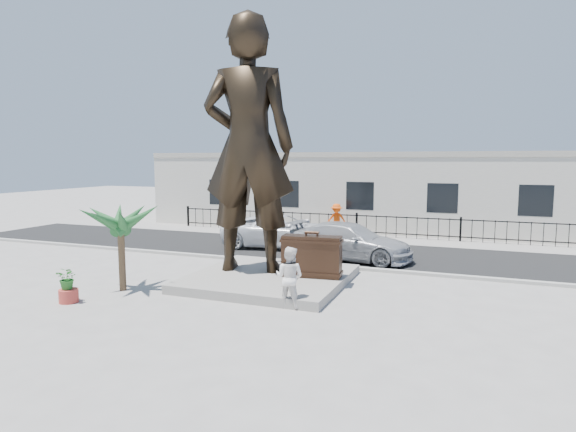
% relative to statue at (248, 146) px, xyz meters
% --- Properties ---
extents(ground, '(100.00, 100.00, 0.00)m').
position_rel_statue_xyz_m(ground, '(1.43, -1.85, -4.73)').
color(ground, '#9E9991').
rests_on(ground, ground).
extents(street, '(40.00, 7.00, 0.01)m').
position_rel_statue_xyz_m(street, '(1.43, 6.15, -4.72)').
color(street, black).
rests_on(street, ground).
extents(curb, '(40.00, 0.25, 0.12)m').
position_rel_statue_xyz_m(curb, '(1.43, 2.65, -4.67)').
color(curb, '#A5A399').
rests_on(curb, ground).
extents(far_sidewalk, '(40.00, 2.50, 0.02)m').
position_rel_statue_xyz_m(far_sidewalk, '(1.43, 10.15, -4.72)').
color(far_sidewalk, '#9E9991').
rests_on(far_sidewalk, ground).
extents(plinth, '(5.20, 5.20, 0.30)m').
position_rel_statue_xyz_m(plinth, '(0.93, -0.35, -4.58)').
color(plinth, gray).
rests_on(plinth, ground).
extents(fence, '(22.00, 0.10, 1.20)m').
position_rel_statue_xyz_m(fence, '(1.43, 10.95, -4.13)').
color(fence, black).
rests_on(fence, ground).
extents(building, '(28.00, 7.00, 4.40)m').
position_rel_statue_xyz_m(building, '(1.43, 15.15, -2.53)').
color(building, silver).
rests_on(building, ground).
extents(statue, '(3.62, 2.78, 8.85)m').
position_rel_statue_xyz_m(statue, '(0.00, 0.00, 0.00)').
color(statue, black).
rests_on(statue, plinth).
extents(suitcase, '(2.04, 0.82, 1.40)m').
position_rel_statue_xyz_m(suitcase, '(2.41, -0.15, -3.72)').
color(suitcase, black).
rests_on(suitcase, plinth).
extents(tourist, '(0.91, 0.74, 1.78)m').
position_rel_statue_xyz_m(tourist, '(2.58, -2.74, -3.84)').
color(tourist, white).
rests_on(tourist, ground).
extents(car_white, '(5.98, 3.31, 1.59)m').
position_rel_statue_xyz_m(car_white, '(-1.18, 6.08, -3.92)').
color(car_white, silver).
rests_on(car_white, street).
extents(car_silver, '(5.59, 2.81, 1.56)m').
position_rel_statue_xyz_m(car_silver, '(2.61, 4.44, -3.94)').
color(car_silver, '#A2A4A7').
rests_on(car_silver, street).
extents(worker, '(1.22, 0.78, 1.80)m').
position_rel_statue_xyz_m(worker, '(0.41, 10.41, -3.80)').
color(worker, '#EE4F0C').
rests_on(worker, far_sidewalk).
extents(palm_tree, '(1.80, 1.80, 3.20)m').
position_rel_statue_xyz_m(palm_tree, '(-3.17, -2.97, -4.73)').
color(palm_tree, '#1D5125').
rests_on(palm_tree, ground).
extents(planter, '(0.56, 0.56, 0.40)m').
position_rel_statue_xyz_m(planter, '(-3.76, -4.66, -4.53)').
color(planter, '#BB3C31').
rests_on(planter, ground).
extents(shrub, '(0.69, 0.62, 0.68)m').
position_rel_statue_xyz_m(shrub, '(-3.76, -4.66, -3.98)').
color(shrub, '#236621').
rests_on(shrub, planter).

